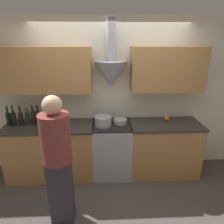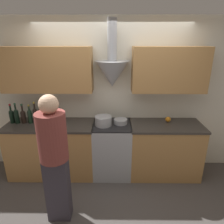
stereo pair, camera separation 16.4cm
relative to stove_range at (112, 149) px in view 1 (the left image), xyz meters
The scene contains 17 objects.
ground_plane 0.59m from the stove_range, 90.00° to the right, with size 12.00×12.00×0.00m, color #4C4744.
wall_back 1.04m from the stove_range, 100.08° to the left, with size 8.40×0.53×2.60m.
counter_left 1.03m from the stove_range, behind, with size 1.45×0.62×0.93m.
counter_right 0.90m from the stove_range, ahead, with size 1.19×0.62×0.93m.
stove_range is the anchor object (origin of this frame).
wine_bottle_0 1.77m from the stove_range, behind, with size 0.08×0.08×0.33m.
wine_bottle_1 1.68m from the stove_range, behind, with size 0.07×0.07×0.35m.
wine_bottle_2 1.58m from the stove_range, behind, with size 0.08×0.08×0.33m.
wine_bottle_3 1.48m from the stove_range, behind, with size 0.07×0.07×0.32m.
wine_bottle_4 1.41m from the stove_range, behind, with size 0.07×0.07×0.36m.
wine_bottle_5 1.33m from the stove_range, behind, with size 0.07×0.07×0.33m.
wine_bottle_6 1.25m from the stove_range, behind, with size 0.07×0.07×0.33m.
wine_bottle_7 1.18m from the stove_range, behind, with size 0.07×0.07×0.34m.
stock_pot 0.56m from the stove_range, 163.59° to the right, with size 0.27×0.27×0.15m.
mixing_bowl 0.52m from the stove_range, 12.58° to the left, with size 0.22×0.22×0.08m.
orange_fruit 1.08m from the stove_range, ahead, with size 0.09×0.09×0.09m.
person_foreground_left 1.27m from the stove_range, 125.20° to the right, with size 0.34×0.34×1.69m.
Camera 1 is at (-0.14, -2.66, 2.24)m, focal length 32.00 mm.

